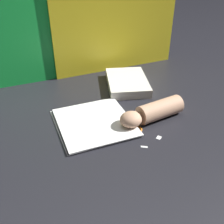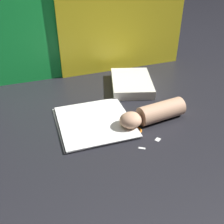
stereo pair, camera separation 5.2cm
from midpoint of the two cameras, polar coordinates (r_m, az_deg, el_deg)
ground_plane at (r=1.06m, az=1.50°, el=-1.15°), size 6.00×6.00×0.00m
backdrop_panel_left at (r=1.31m, az=-14.69°, el=18.06°), size 0.51×0.02×0.56m
backdrop_panel_center at (r=1.42m, az=3.64°, el=18.30°), size 0.68×0.04×0.47m
paper_stack at (r=1.02m, az=-2.44°, el=-2.14°), size 0.29×0.30×0.01m
book_closed at (r=1.28m, az=5.43°, el=6.30°), size 0.25×0.31×0.04m
scissors at (r=1.00m, az=5.59°, el=-3.28°), size 0.09×0.14×0.01m
hand_forearm at (r=1.03m, az=10.42°, el=-0.32°), size 0.28×0.11×0.07m
paper_scrap_near at (r=0.91m, az=8.17°, el=-7.81°), size 0.02×0.02×0.00m
paper_scrap_mid at (r=0.96m, az=11.50°, el=-5.90°), size 0.03×0.02×0.00m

